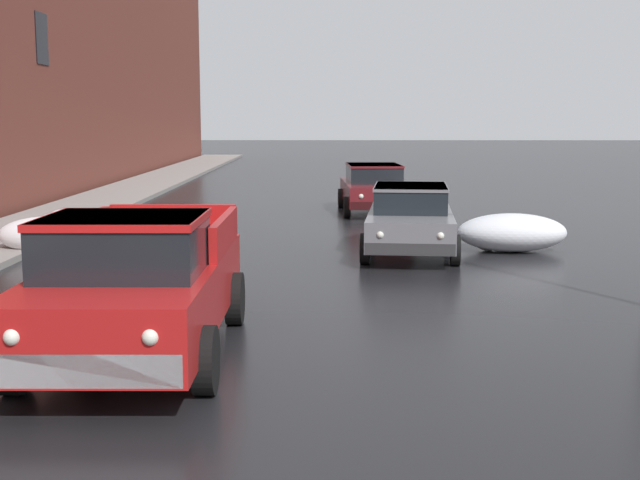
# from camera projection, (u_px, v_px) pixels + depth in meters

# --- Properties ---
(left_sidewalk_slab) EXTENTS (2.71, 80.00, 0.13)m
(left_sidewalk_slab) POSITION_uv_depth(u_px,v_px,m) (22.00, 231.00, 20.47)
(left_sidewalk_slab) COLOR gray
(left_sidewalk_slab) RESTS_ON ground
(snow_bank_near_corner_left) EXTENTS (2.57, 1.26, 0.65)m
(snow_bank_near_corner_left) POSITION_uv_depth(u_px,v_px,m) (91.00, 220.00, 20.84)
(snow_bank_near_corner_left) COLOR white
(snow_bank_near_corner_left) RESTS_ON ground
(snow_bank_along_left_kerb) EXTENTS (2.31, 1.34, 0.81)m
(snow_bank_along_left_kerb) POSITION_uv_depth(u_px,v_px,m) (510.00, 233.00, 17.83)
(snow_bank_along_left_kerb) COLOR white
(snow_bank_along_left_kerb) RESTS_ON ground
(snow_bank_mid_block_left) EXTENTS (2.11, 1.01, 0.78)m
(snow_bank_mid_block_left) POSITION_uv_depth(u_px,v_px,m) (48.00, 236.00, 17.48)
(snow_bank_mid_block_left) COLOR white
(snow_bank_mid_block_left) RESTS_ON ground
(pickup_truck_red_approaching_near_lane) EXTENTS (2.21, 4.99, 1.76)m
(pickup_truck_red_approaching_near_lane) POSITION_uv_depth(u_px,v_px,m) (137.00, 284.00, 9.91)
(pickup_truck_red_approaching_near_lane) COLOR red
(pickup_truck_red_approaching_near_lane) RESTS_ON ground
(sedan_grey_parked_kerbside_close) EXTENTS (2.21, 4.23, 1.42)m
(sedan_grey_parked_kerbside_close) POSITION_uv_depth(u_px,v_px,m) (410.00, 218.00, 17.44)
(sedan_grey_parked_kerbside_close) COLOR slate
(sedan_grey_parked_kerbside_close) RESTS_ON ground
(sedan_maroon_parked_kerbside_mid) EXTENTS (2.13, 4.39, 1.42)m
(sedan_maroon_parked_kerbside_mid) POSITION_uv_depth(u_px,v_px,m) (374.00, 187.00, 25.11)
(sedan_maroon_parked_kerbside_mid) COLOR maroon
(sedan_maroon_parked_kerbside_mid) RESTS_ON ground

